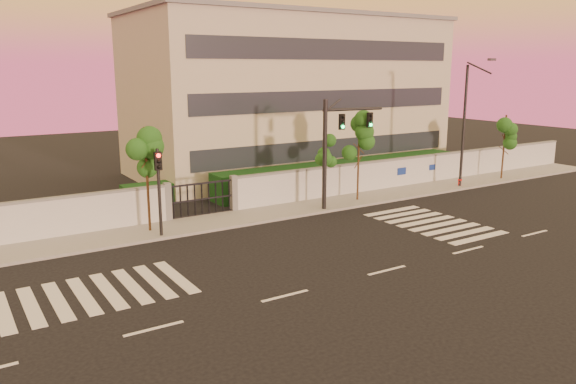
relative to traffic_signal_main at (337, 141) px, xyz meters
The scene contains 14 objects.
ground 11.21m from the traffic_signal_main, 115.16° to the right, with size 120.00×120.00×0.00m, color black.
sidewalk 6.09m from the traffic_signal_main, 166.52° to the left, with size 60.00×3.00×0.15m, color gray.
perimeter_wall 5.88m from the traffic_signal_main, 149.37° to the left, with size 60.00×0.36×2.20m.
hedge_row 7.05m from the traffic_signal_main, 121.64° to the left, with size 41.00×4.25×1.80m.
institutional_building 13.51m from the traffic_signal_main, 70.00° to the left, with size 24.40×12.40×12.25m.
road_markings 9.23m from the traffic_signal_main, 136.64° to the right, with size 57.00×7.62×0.02m.
street_tree_c 11.00m from the traffic_signal_main, behind, with size 1.59×1.26×5.42m.
street_tree_d 1.25m from the traffic_signal_main, 104.31° to the left, with size 1.46×1.17×4.50m.
street_tree_e 2.51m from the traffic_signal_main, 19.36° to the left, with size 1.49×1.19×5.61m.
street_tree_f 15.97m from the traffic_signal_main, ahead, with size 1.56×1.24×4.88m.
traffic_signal_main is the anchor object (origin of this frame).
traffic_signal_secondary 10.85m from the traffic_signal_main, behind, with size 0.35×0.34×4.47m.
streetlight_east 11.15m from the traffic_signal_main, ahead, with size 0.53×2.13×8.85m.
fire_hydrant 11.77m from the traffic_signal_main, ahead, with size 0.31×0.29×0.78m.
Camera 1 is at (-15.28, -16.46, 8.24)m, focal length 35.00 mm.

